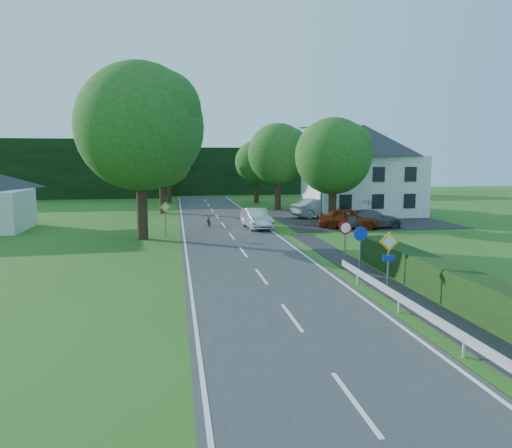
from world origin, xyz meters
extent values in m
plane|color=#2D5819|center=(0.00, 0.00, 0.00)|extent=(160.00, 160.00, 0.00)
cube|color=#353537|center=(0.00, 20.00, 0.02)|extent=(7.00, 80.00, 0.04)
cube|color=#242426|center=(4.95, 2.00, 0.02)|extent=(1.50, 44.00, 0.04)
cube|color=#242426|center=(12.00, 33.00, 0.02)|extent=(14.00, 16.00, 0.04)
cube|color=white|center=(-3.25, 20.00, 0.04)|extent=(0.12, 80.00, 0.01)
cube|color=white|center=(3.25, 20.00, 0.04)|extent=(0.12, 80.00, 0.01)
cube|color=black|center=(8.00, 66.00, 3.50)|extent=(30.00, 5.00, 7.00)
cube|color=silver|center=(14.00, 36.00, 2.80)|extent=(10.00, 8.00, 5.60)
pyramid|color=#29292E|center=(14.00, 36.00, 7.10)|extent=(10.60, 8.40, 3.00)
cylinder|color=slate|center=(8.20, 30.00, 4.00)|extent=(0.16, 0.16, 8.00)
cylinder|color=slate|center=(7.40, 30.00, 7.90)|extent=(1.70, 0.10, 0.10)
cube|color=slate|center=(6.50, 30.00, 7.85)|extent=(0.50, 0.18, 0.12)
cylinder|color=slate|center=(4.30, 8.00, 1.20)|extent=(0.07, 0.07, 2.40)
cube|color=#F3AD0C|center=(4.30, 7.97, 2.20)|extent=(0.78, 0.04, 0.78)
cube|color=white|center=(4.30, 7.97, 2.20)|extent=(0.57, 0.05, 0.57)
cube|color=#0C2EBF|center=(4.30, 7.97, 1.55)|extent=(0.50, 0.04, 0.22)
cylinder|color=slate|center=(4.30, 11.00, 1.10)|extent=(0.07, 0.07, 2.20)
cylinder|color=#0C2EBF|center=(4.30, 10.97, 2.05)|extent=(0.64, 0.04, 0.64)
cylinder|color=slate|center=(4.30, 13.00, 1.10)|extent=(0.07, 0.07, 2.20)
cylinder|color=red|center=(4.30, 12.97, 2.05)|extent=(0.64, 0.04, 0.64)
cylinder|color=white|center=(4.30, 12.95, 2.05)|extent=(0.48, 0.04, 0.48)
cylinder|color=slate|center=(-4.50, 25.00, 1.10)|extent=(0.07, 0.07, 2.20)
cube|color=#F3AD0C|center=(-4.50, 24.97, 2.05)|extent=(0.78, 0.04, 0.78)
cube|color=white|center=(-4.50, 24.97, 2.05)|extent=(0.57, 0.05, 0.57)
imported|color=silver|center=(2.34, 27.69, 0.80)|extent=(1.98, 4.73, 1.52)
imported|color=black|center=(-1.20, 29.49, 0.51)|extent=(0.66, 1.82, 0.95)
imported|color=maroon|center=(9.32, 26.50, 0.83)|extent=(4.96, 3.13, 1.57)
imported|color=#B8B7BC|center=(9.19, 33.96, 0.90)|extent=(5.51, 3.32, 1.71)
imported|color=#515156|center=(11.17, 26.50, 0.75)|extent=(4.97, 2.27, 1.41)
imported|color=#B5B5BC|center=(15.39, 34.00, 0.65)|extent=(4.82, 3.24, 1.23)
imported|color=#B2190E|center=(12.92, 31.37, 0.93)|extent=(2.53, 2.55, 1.79)
camera|label=1|loc=(-3.82, -9.89, 5.37)|focal=35.00mm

